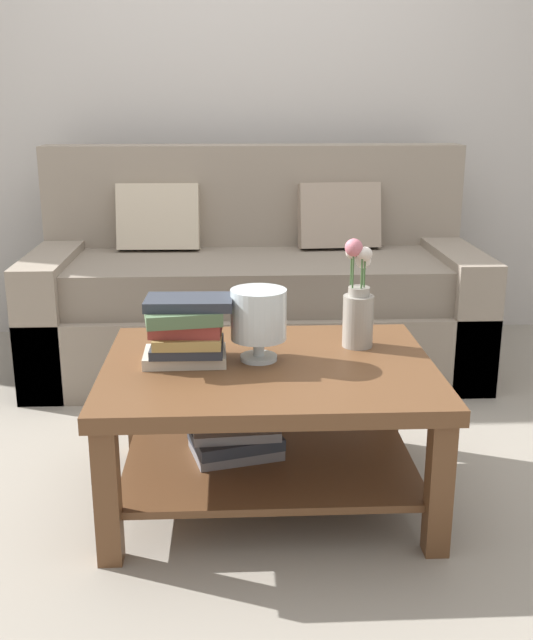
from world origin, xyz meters
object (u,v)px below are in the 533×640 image
(couch, at_px, (256,293))
(book_stack_main, at_px, (186,330))
(glass_hurricane_vase, at_px, (259,317))
(flower_pitcher, at_px, (358,304))
(coffee_table, at_px, (266,403))

(couch, distance_m, book_stack_main, 1.34)
(glass_hurricane_vase, relative_size, flower_pitcher, 0.63)
(coffee_table, bearing_deg, couch, 89.54)
(couch, bearing_deg, book_stack_main, -101.48)
(book_stack_main, height_order, glass_hurricane_vase, glass_hurricane_vase)
(couch, xyz_separation_m, book_stack_main, (-0.26, -1.29, 0.21))
(glass_hurricane_vase, xyz_separation_m, flower_pitcher, (0.34, 0.13, 0.00))
(book_stack_main, relative_size, flower_pitcher, 0.77)
(coffee_table, relative_size, glass_hurricane_vase, 4.50)
(flower_pitcher, bearing_deg, glass_hurricane_vase, -159.68)
(couch, height_order, flower_pitcher, couch)
(couch, height_order, coffee_table, couch)
(couch, height_order, book_stack_main, couch)
(book_stack_main, height_order, flower_pitcher, flower_pitcher)
(couch, bearing_deg, coffee_table, -90.46)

